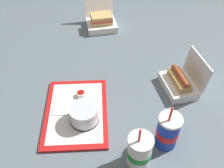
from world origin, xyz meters
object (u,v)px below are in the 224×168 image
Objects in this scene: food_tray at (76,112)px; cake_container at (84,115)px; soda_cup_right at (168,131)px; clamshell_sandwich_center at (101,21)px; ketchup_cup at (81,94)px; plastic_fork at (93,105)px; clamshell_hotdog_corner at (181,82)px; soda_cup_center at (139,151)px.

cake_container is (0.04, 0.05, 0.04)m from food_tray.
clamshell_sandwich_center is at bearing -151.53° from soda_cup_right.
clamshell_sandwich_center reaches higher than ketchup_cup.
plastic_fork is at bearing 170.33° from cake_container.
plastic_fork is at bearing 55.37° from ketchup_cup.
cake_container is at bearing -54.81° from clamshell_hotdog_corner.
food_tray is at bearing 1.07° from ketchup_cup.
cake_container reaches higher than ketchup_cup.
clamshell_sandwich_center is (-0.68, -0.04, 0.04)m from food_tray.
cake_container is 0.14m from ketchup_cup.
soda_cup_right is (0.31, -0.06, 0.03)m from clamshell_hotdog_corner.
clamshell_sandwich_center reaches higher than plastic_fork.
ketchup_cup is at bearing -169.01° from plastic_fork.
cake_container is 2.92× the size of ketchup_cup.
soda_cup_right is (0.17, 0.38, 0.05)m from ketchup_cup.
clamshell_sandwich_center is at bearing -133.95° from clamshell_hotdog_corner.
clamshell_hotdog_corner reaches higher than food_tray.
ketchup_cup is 0.19× the size of soda_cup_right.
clamshell_hotdog_corner is 0.65m from clamshell_sandwich_center.
cake_container is 0.51× the size of clamshell_hotdog_corner.
ketchup_cup is 0.60m from clamshell_sandwich_center.
cake_container is at bearing -120.37° from soda_cup_center.
soda_cup_center reaches higher than food_tray.
soda_cup_center reaches higher than ketchup_cup.
clamshell_hotdog_corner is 1.08× the size of soda_cup_right.
cake_container is 1.06× the size of plastic_fork.
soda_cup_right reaches higher than soda_cup_center.
clamshell_hotdog_corner is 0.32m from soda_cup_right.
food_tray is 0.68m from clamshell_sandwich_center.
clamshell_sandwich_center is (-0.72, -0.09, -0.00)m from cake_container.
ketchup_cup is at bearing -113.77° from soda_cup_right.
soda_cup_right is (0.08, 0.37, 0.07)m from food_tray.
food_tray is 0.39m from soda_cup_right.
ketchup_cup is at bearing -158.46° from cake_container.
clamshell_hotdog_corner is at bearing 46.05° from clamshell_sandwich_center.
clamshell_sandwich_center reaches higher than clamshell_hotdog_corner.
soda_cup_right is at bearing 136.39° from soda_cup_center.
food_tray is at bearing 3.25° from clamshell_sandwich_center.
clamshell_hotdog_corner is at bearing 159.94° from soda_cup_center.
ketchup_cup is (-0.09, -0.00, 0.02)m from food_tray.
food_tray is 3.60× the size of cake_container.
clamshell_sandwich_center reaches higher than cake_container.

